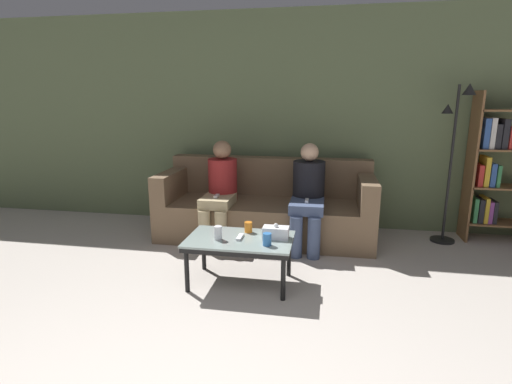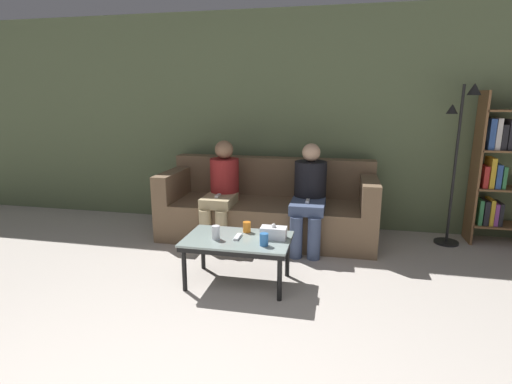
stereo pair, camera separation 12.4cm
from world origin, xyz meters
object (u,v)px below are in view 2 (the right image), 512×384
Objects in this scene: couch at (268,209)px; tissue_box at (274,233)px; coffee_table at (238,243)px; cup_far_center at (247,227)px; bookshelf at (504,170)px; seated_person_left_end at (222,188)px; cup_near_left at (264,239)px; standing_lamp at (459,148)px; game_remote at (238,237)px; seated_person_mid_left at (309,193)px; cup_near_right at (216,232)px.

tissue_box is (0.27, -1.23, 0.15)m from couch.
coffee_table is 0.19m from cup_far_center.
bookshelf reaches higher than seated_person_left_end.
standing_lamp is (1.79, 1.57, 0.59)m from cup_near_left.
seated_person_left_end is (-0.50, 0.90, 0.14)m from cup_far_center.
cup_far_center is 0.43× the size of tissue_box.
standing_lamp reaches higher than bookshelf.
cup_far_center is at bearing -60.92° from seated_person_left_end.
bookshelf is at bearing 36.60° from cup_near_left.
coffee_table is 2.60m from standing_lamp.
coffee_table is (-0.03, -1.28, 0.05)m from couch.
seated_person_left_end is (-3.02, -0.52, -0.22)m from bookshelf.
game_remote is (-0.25, 0.13, -0.04)m from cup_near_left.
coffee_table is 0.81× the size of seated_person_mid_left.
tissue_box is 2.75m from bookshelf.
tissue_box is at bearing -145.89° from bookshelf.
couch reaches higher than tissue_box.
tissue_box is 0.13× the size of standing_lamp.
standing_lamp is at bearing -164.63° from bookshelf.
game_remote is 3.04m from bookshelf.
couch is 1.45× the size of bookshelf.
game_remote is 0.14× the size of seated_person_mid_left.
seated_person_mid_left reaches higher than game_remote.
cup_far_center is at bearing -147.49° from standing_lamp.
cup_near_left is at bearing -138.74° from standing_lamp.
cup_near_left is 0.06× the size of standing_lamp.
cup_near_right is 1.17m from seated_person_left_end.
tissue_box is 1.47× the size of game_remote.
couch is 1.29m from game_remote.
bookshelf reaches higher than seated_person_mid_left.
seated_person_mid_left is at bearing 63.92° from coffee_table.
couch is at bearing 90.59° from cup_far_center.
bookshelf is (2.26, 1.53, 0.36)m from tissue_box.
couch is at bearing 88.68° from coffee_table.
cup_near_right is 0.78× the size of game_remote.
tissue_box is 0.31m from game_remote.
game_remote is at bearing -144.77° from standing_lamp.
bookshelf is at bearing 29.39° from cup_far_center.
seated_person_mid_left reaches higher than tissue_box.
coffee_table is 0.81× the size of seated_person_left_end.
tissue_box is at bearing -53.02° from seated_person_left_end.
couch is 1.13m from cup_far_center.
tissue_box is at bearing 10.46° from game_remote.
game_remote is at bearing -91.32° from couch.
standing_lamp is at bearing 34.21° from cup_near_right.
bookshelf reaches higher than cup_near_right.
game_remote is 0.09× the size of bookshelf.
game_remote reaches higher than coffee_table.
cup_near_right is (-0.43, 0.06, 0.01)m from cup_near_left.
cup_near_left is at bearing -104.47° from tissue_box.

